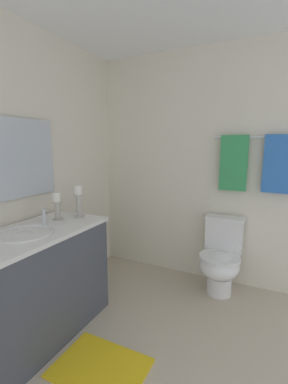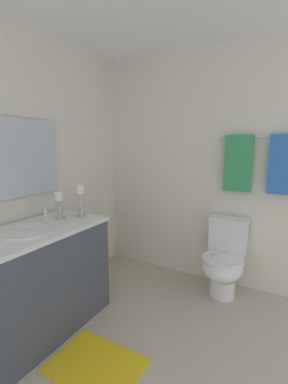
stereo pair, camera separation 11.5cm
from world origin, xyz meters
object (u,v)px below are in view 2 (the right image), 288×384
at_px(vanity_cabinet, 29,285).
at_px(towel_near_vanity, 238,164).
at_px(candle_holder_short, 59,204).
at_px(toilet, 224,260).
at_px(candle_holder_tall, 81,200).
at_px(towel_bar, 263,137).
at_px(bath_mat, 96,366).
at_px(towel_center, 285,165).
at_px(sink_basin, 26,237).

xyz_separation_m(vanity_cabinet, towel_near_vanity, (1.21, 1.50, 0.87)).
bearing_deg(candle_holder_short, toilet, 37.00).
distance_m(candle_holder_tall, towel_bar, 1.76).
xyz_separation_m(candle_holder_short, bath_mat, (0.67, -0.38, -0.96)).
bearing_deg(candle_holder_tall, towel_center, 32.10).
xyz_separation_m(toilet, towel_bar, (0.25, 0.22, 1.18)).
relative_size(sink_basin, toilet, 0.54).
height_order(sink_basin, towel_near_vanity, towel_near_vanity).
height_order(towel_near_vanity, towel_center, same).
distance_m(sink_basin, candle_holder_short, 0.41).
bearing_deg(vanity_cabinet, sink_basin, 90.00).
xyz_separation_m(toilet, towel_center, (0.45, 0.20, 0.93)).
bearing_deg(towel_near_vanity, sink_basin, -128.94).
height_order(candle_holder_tall, bath_mat, candle_holder_tall).
height_order(toilet, towel_near_vanity, towel_near_vanity).
distance_m(toilet, towel_near_vanity, 0.95).
bearing_deg(bath_mat, toilet, 67.30).
height_order(vanity_cabinet, candle_holder_short, candle_holder_short).
distance_m(vanity_cabinet, towel_center, 2.37).
relative_size(sink_basin, bath_mat, 0.67).
bearing_deg(candle_holder_short, towel_near_vanity, 41.69).
height_order(candle_holder_tall, towel_bar, towel_bar).
xyz_separation_m(candle_holder_tall, towel_near_vanity, (1.15, 0.97, 0.30)).
distance_m(sink_basin, toilet, 1.79).
bearing_deg(toilet, candle_holder_short, -143.00).
xyz_separation_m(towel_bar, bath_mat, (-0.79, -1.51, -1.54)).
height_order(towel_bar, bath_mat, towel_bar).
bearing_deg(towel_bar, candle_holder_tall, -143.68).
relative_size(vanity_cabinet, candle_holder_tall, 4.56).
relative_size(towel_near_vanity, towel_center, 1.01).
distance_m(candle_holder_tall, candle_holder_short, 0.18).
distance_m(vanity_cabinet, candle_holder_tall, 0.78).
height_order(towel_bar, towel_near_vanity, towel_near_vanity).
relative_size(vanity_cabinet, candle_holder_short, 5.42).
relative_size(candle_holder_short, bath_mat, 0.40).
distance_m(candle_holder_short, towel_center, 2.03).
distance_m(sink_basin, bath_mat, 1.01).
bearing_deg(vanity_cabinet, towel_center, 42.85).
distance_m(vanity_cabinet, bath_mat, 0.75).
bearing_deg(toilet, bath_mat, -112.70).
height_order(vanity_cabinet, towel_center, towel_center).
bearing_deg(toilet, towel_center, 24.52).
distance_m(candle_holder_short, towel_bar, 1.94).
height_order(vanity_cabinet, towel_bar, towel_bar).
height_order(sink_basin, towel_bar, towel_bar).
bearing_deg(towel_bar, towel_near_vanity, -174.92).
distance_m(candle_holder_tall, bath_mat, 1.25).
bearing_deg(towel_center, toilet, -155.48).
distance_m(sink_basin, candle_holder_tall, 0.56).
bearing_deg(candle_holder_short, towel_bar, 37.93).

